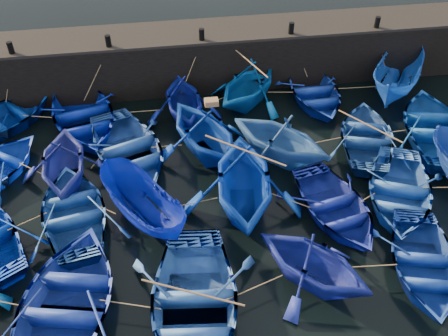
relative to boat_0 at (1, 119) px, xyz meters
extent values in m
plane|color=black|center=(8.75, -7.97, -0.50)|extent=(120.00, 120.00, 0.00)
cube|color=black|center=(8.75, 2.53, 0.75)|extent=(26.00, 2.50, 2.50)
cube|color=black|center=(8.75, 2.53, 2.06)|extent=(26.00, 2.50, 0.12)
cylinder|color=black|center=(0.75, 1.63, 2.37)|extent=(0.24, 0.24, 0.50)
cylinder|color=black|center=(4.75, 1.63, 2.37)|extent=(0.24, 0.24, 0.50)
cylinder|color=black|center=(8.75, 1.63, 2.37)|extent=(0.24, 0.24, 0.50)
cylinder|color=black|center=(12.75, 1.63, 2.37)|extent=(0.24, 0.24, 0.50)
cylinder|color=black|center=(16.75, 1.63, 2.37)|extent=(0.24, 0.24, 0.50)
imported|color=navy|center=(0.00, 0.00, 0.00)|extent=(5.88, 5.68, 0.99)
imported|color=#051C92|center=(3.38, -0.41, 0.06)|extent=(5.05, 6.17, 1.12)
imported|color=navy|center=(7.66, -0.45, 0.50)|extent=(3.51, 3.99, 1.99)
imported|color=#0552AA|center=(10.60, 0.22, 0.57)|extent=(5.33, 5.35, 2.14)
imported|color=navy|center=(13.63, 0.03, -0.02)|extent=(3.37, 4.64, 0.95)
imported|color=blue|center=(17.45, -0.07, 0.48)|extent=(4.49, 5.24, 1.96)
imported|color=navy|center=(2.99, -3.88, 0.54)|extent=(3.60, 4.12, 2.08)
imported|color=#214D9D|center=(5.26, -2.97, 0.05)|extent=(5.28, 6.20, 1.09)
imported|color=navy|center=(8.25, -3.00, 0.66)|extent=(5.22, 5.54, 2.32)
imported|color=#295CA2|center=(11.07, -3.74, 0.59)|extent=(5.47, 5.45, 2.18)
imported|color=navy|center=(14.81, -3.45, -0.02)|extent=(4.49, 5.34, 0.95)
imported|color=#0D4692|center=(17.70, -3.39, 0.05)|extent=(5.00, 6.07, 1.10)
imported|color=#1F4F9C|center=(3.42, -5.96, -0.02)|extent=(4.09, 5.15, 0.96)
imported|color=#081BA4|center=(5.72, -6.37, 0.31)|extent=(3.60, 4.36, 1.61)
imported|color=#0839BE|center=(9.21, -6.13, 0.78)|extent=(4.72, 5.31, 2.55)
imported|color=navy|center=(12.27, -7.07, -0.05)|extent=(3.94, 4.90, 0.90)
imported|color=blue|center=(14.72, -6.73, 0.00)|extent=(5.00, 5.73, 0.99)
imported|color=#1B359E|center=(3.51, -9.72, 0.08)|extent=(5.07, 6.26, 1.15)
imported|color=blue|center=(7.02, -10.28, 0.06)|extent=(4.44, 5.79, 1.12)
imported|color=navy|center=(10.67, -9.67, 0.49)|extent=(4.92, 4.92, 1.97)
imported|color=#183D9C|center=(14.21, -9.81, -0.05)|extent=(4.11, 4.99, 0.90)
cube|color=#9A6D43|center=(8.55, -3.00, 1.94)|extent=(0.51, 0.36, 0.22)
cylinder|color=tan|center=(1.69, -0.21, 0.05)|extent=(1.58, 0.45, 0.04)
cylinder|color=tan|center=(5.52, -0.43, 0.05)|extent=(2.48, 0.08, 0.04)
cylinder|color=tan|center=(9.13, -0.11, 0.05)|extent=(1.16, 0.71, 0.04)
cylinder|color=tan|center=(12.12, 0.13, 0.05)|extent=(1.24, 0.23, 0.04)
cylinder|color=tan|center=(15.54, -0.02, 0.05)|extent=(2.02, 0.13, 0.04)
cylinder|color=tan|center=(1.65, -3.52, 0.05)|extent=(0.89, 0.75, 0.04)
cylinder|color=tan|center=(4.12, -3.42, 0.05)|extent=(0.50, 0.93, 0.04)
cylinder|color=tan|center=(6.75, -2.98, 0.05)|extent=(1.19, 0.07, 0.04)
cylinder|color=tan|center=(9.66, -3.37, 0.05)|extent=(1.04, 0.77, 0.04)
cylinder|color=tan|center=(12.94, -3.60, 0.05)|extent=(1.94, 0.33, 0.04)
cylinder|color=tan|center=(16.25, -3.42, 0.05)|extent=(1.10, 0.09, 0.04)
cylinder|color=tan|center=(1.93, -6.27, 0.05)|extent=(1.19, 0.65, 0.04)
cylinder|color=tan|center=(4.57, -6.16, 0.05)|extent=(0.52, 0.44, 0.04)
cylinder|color=tan|center=(7.46, -6.25, 0.05)|extent=(1.69, 0.27, 0.04)
cylinder|color=tan|center=(10.74, -6.60, 0.05)|extent=(1.28, 0.97, 0.04)
cylinder|color=tan|center=(13.49, -6.90, 0.05)|extent=(0.67, 0.37, 0.04)
cylinder|color=tan|center=(16.07, -6.79, 0.05)|extent=(0.91, 0.15, 0.04)
cylinder|color=tan|center=(1.82, -9.42, 0.05)|extent=(1.59, 0.63, 0.04)
cylinder|color=tan|center=(5.26, -10.00, 0.05)|extent=(1.72, 0.59, 0.04)
cylinder|color=tan|center=(8.84, -9.97, 0.05)|extent=(1.86, 0.64, 0.04)
cylinder|color=tan|center=(12.44, -9.74, 0.05)|extent=(1.74, 0.18, 0.04)
cylinder|color=tan|center=(0.38, 1.36, 1.09)|extent=(0.80, 0.37, 2.08)
cylinder|color=tan|center=(4.06, 1.16, 1.09)|extent=(1.42, 0.78, 2.09)
cylinder|color=tan|center=(8.20, 1.14, 1.09)|extent=(1.14, 0.83, 2.09)
cylinder|color=tan|center=(9.68, 1.48, 1.09)|extent=(1.88, 0.14, 2.09)
cylinder|color=tan|center=(13.19, 1.38, 1.09)|extent=(0.93, 0.34, 2.08)
cylinder|color=tan|center=(17.10, 1.33, 1.09)|extent=(0.75, 0.44, 2.08)
cylinder|color=#99724C|center=(10.60, 0.22, 1.67)|extent=(1.08, 2.84, 0.06)
cylinder|color=#99724C|center=(14.81, -3.45, 0.48)|extent=(1.77, 2.49, 0.06)
cylinder|color=#99724C|center=(9.21, -6.13, 2.08)|extent=(2.34, 1.97, 0.06)
cylinder|color=#99724C|center=(7.02, -10.28, 0.65)|extent=(2.74, 1.32, 0.06)
camera|label=1|loc=(6.67, -18.37, 12.25)|focal=40.00mm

